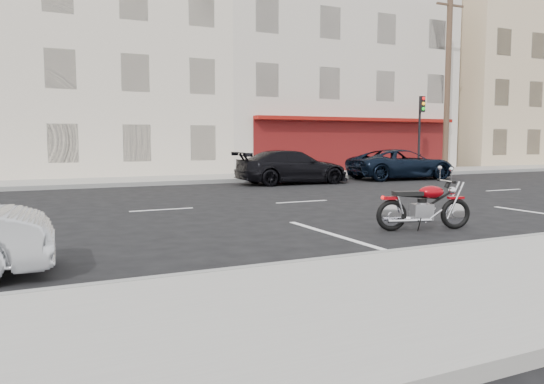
{
  "coord_description": "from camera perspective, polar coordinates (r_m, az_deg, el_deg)",
  "views": [
    {
      "loc": [
        -5.19,
        -13.04,
        1.75
      ],
      "look_at": [
        -1.05,
        -4.4,
        0.8
      ],
      "focal_mm": 35.0,
      "sensor_mm": 36.0,
      "label": 1
    }
  ],
  "objects": [
    {
      "name": "bldg_far_east",
      "position": [
        42.98,
        21.42,
        10.28
      ],
      "size": [
        12.0,
        12.0,
        11.0
      ],
      "primitive_type": "cube",
      "color": "#C7AE88",
      "rests_on": "ground"
    },
    {
      "name": "curb_near",
      "position": [
        6.27,
        -23.33,
        -10.25
      ],
      "size": [
        80.0,
        0.12,
        0.16
      ],
      "primitive_type": "cube",
      "color": "gray",
      "rests_on": "ground"
    },
    {
      "name": "bldg_cream",
      "position": [
        29.78,
        -19.75,
        13.05
      ],
      "size": [
        12.0,
        12.0,
        11.5
      ],
      "primitive_type": "cube",
      "color": "beige",
      "rests_on": "ground"
    },
    {
      "name": "car_far",
      "position": [
        21.02,
        2.18,
        2.7
      ],
      "size": [
        4.65,
        2.03,
        1.33
      ],
      "primitive_type": "imported",
      "rotation": [
        0.0,
        0.0,
        1.53
      ],
      "color": "black",
      "rests_on": "ground"
    },
    {
      "name": "sidewalk_far",
      "position": [
        21.81,
        -25.04,
        0.72
      ],
      "size": [
        80.0,
        3.4,
        0.15
      ],
      "primitive_type": "cube",
      "color": "gray",
      "rests_on": "ground"
    },
    {
      "name": "traffic_light",
      "position": [
        28.4,
        15.68,
        7.08
      ],
      "size": [
        0.26,
        0.3,
        3.8
      ],
      "color": "black",
      "rests_on": "sidewalk_far"
    },
    {
      "name": "bldg_corner",
      "position": [
        33.81,
        3.34,
        13.3
      ],
      "size": [
        14.0,
        12.0,
        12.5
      ],
      "primitive_type": "cube",
      "color": "beige",
      "rests_on": "ground"
    },
    {
      "name": "utility_pole",
      "position": [
        30.09,
        18.37,
        11.08
      ],
      "size": [
        1.8,
        0.3,
        9.0
      ],
      "color": "#422D1E",
      "rests_on": "sidewalk_far"
    },
    {
      "name": "ground",
      "position": [
        14.14,
        -3.89,
        -1.46
      ],
      "size": [
        120.0,
        120.0,
        0.0
      ],
      "primitive_type": "plane",
      "color": "black",
      "rests_on": "ground"
    },
    {
      "name": "sidewalk_near",
      "position": [
        4.66,
        -22.42,
        -15.85
      ],
      "size": [
        80.0,
        3.4,
        0.15
      ],
      "primitive_type": "cube",
      "color": "gray",
      "rests_on": "ground"
    },
    {
      "name": "suv_far",
      "position": [
        24.1,
        13.75,
        2.91
      ],
      "size": [
        4.96,
        2.64,
        1.33
      ],
      "primitive_type": "imported",
      "rotation": [
        0.0,
        0.0,
        1.48
      ],
      "color": "black",
      "rests_on": "ground"
    },
    {
      "name": "curb_far",
      "position": [
        20.11,
        -24.98,
        0.37
      ],
      "size": [
        80.0,
        0.12,
        0.16
      ],
      "primitive_type": "cube",
      "color": "gray",
      "rests_on": "ground"
    },
    {
      "name": "fire_hydrant",
      "position": [
        27.58,
        12.99,
        2.98
      ],
      "size": [
        0.2,
        0.2,
        0.72
      ],
      "color": "beige",
      "rests_on": "sidewalk_far"
    },
    {
      "name": "motorcycle",
      "position": [
        10.97,
        19.24,
        -1.51
      ],
      "size": [
        1.88,
        0.81,
        0.96
      ],
      "rotation": [
        0.0,
        0.0,
        -0.28
      ],
      "color": "black",
      "rests_on": "ground"
    }
  ]
}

